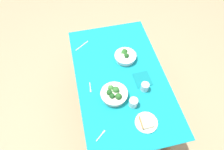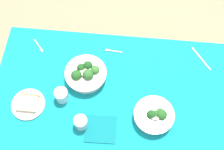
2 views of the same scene
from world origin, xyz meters
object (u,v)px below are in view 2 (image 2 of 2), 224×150
Objects in this scene: fork_by_far_bowl at (113,51)px; water_glass_side at (81,123)px; fork_by_near_bowl at (39,46)px; table_knife_left at (201,59)px; napkin_folded_upper at (100,129)px; broccoli_bowl_far at (154,116)px; broccoli_bowl_near at (86,74)px; water_glass_center at (62,95)px; bread_side_plate at (28,104)px.

water_glass_side is at bearing 79.94° from fork_by_far_bowl.
table_knife_left is at bearing 50.65° from fork_by_near_bowl.
fork_by_near_bowl is 0.54× the size of napkin_folded_upper.
table_knife_left is (-0.27, -0.40, -0.03)m from broccoli_bowl_far.
fork_by_far_bowl is (-0.14, -0.19, -0.04)m from broccoli_bowl_near.
broccoli_bowl_near is at bearing -129.38° from water_glass_center.
fork_by_near_bowl is (0.20, -0.32, -0.04)m from water_glass_center.
bread_side_plate is 1.78× the size of fork_by_far_bowl.
napkin_folded_upper reaches higher than fork_by_far_bowl.
fork_by_far_bowl and table_knife_left have the same top height.
broccoli_bowl_far is at bearing 172.54° from water_glass_center.
broccoli_bowl_far is 1.30× the size of napkin_folded_upper.
water_glass_side is 0.81m from table_knife_left.
water_glass_side is (-0.13, 0.14, 0.00)m from water_glass_center.
table_knife_left is (-0.97, -0.39, -0.01)m from bread_side_plate.
table_knife_left is at bearing -138.50° from napkin_folded_upper.
fork_by_far_bowl is at bearing -56.73° from broccoli_bowl_far.
fork_by_far_bowl is (-0.43, -0.39, -0.01)m from bread_side_plate.
bread_side_plate is 0.32m from water_glass_side.
bread_side_plate is at bearing -15.71° from water_glass_side.
fork_by_near_bowl is at bearing 5.68° from fork_by_far_bowl.
water_glass_side is (0.39, 0.08, 0.00)m from broccoli_bowl_far.
broccoli_bowl_near is 0.18m from water_glass_center.
water_glass_center is 0.99× the size of water_glass_side.
broccoli_bowl_far reaches higher than fork_by_near_bowl.
fork_by_near_bowl is at bearing -28.58° from broccoli_bowl_far.
water_glass_side is 0.43× the size of table_knife_left.
broccoli_bowl_far is at bearing -168.68° from water_glass_side.
water_glass_center reaches higher than fork_by_far_bowl.
broccoli_bowl_near is 1.27× the size of bread_side_plate.
broccoli_bowl_far reaches higher than fork_by_far_bowl.
fork_by_near_bowl is (0.45, 0.01, 0.00)m from fork_by_far_bowl.
broccoli_bowl_far is 0.70m from bread_side_plate.
fork_by_near_bowl is 0.65m from napkin_folded_upper.
broccoli_bowl_far is at bearing 21.68° from fork_by_near_bowl.
broccoli_bowl_far reaches higher than water_glass_center.
water_glass_side is 0.88× the size of fork_by_near_bowl.
bread_side_plate is (0.70, -0.01, -0.02)m from broccoli_bowl_far.
bread_side_plate is 2.36× the size of water_glass_side.
broccoli_bowl_near reaches higher than napkin_folded_upper.
water_glass_center is (0.12, 0.14, -0.00)m from broccoli_bowl_near.
broccoli_bowl_far is 0.48m from table_knife_left.
broccoli_bowl_near is 2.26× the size of fork_by_far_bowl.
broccoli_bowl_near is 2.64× the size of fork_by_near_bowl.
water_glass_side is at bearing 131.60° from water_glass_center.
broccoli_bowl_near reaches higher than bread_side_plate.
broccoli_bowl_far is 0.82m from fork_by_near_bowl.
fork_by_far_bowl is at bearing -125.57° from broccoli_bowl_near.
water_glass_side is 0.57m from fork_by_near_bowl.
water_glass_side reaches higher than table_knife_left.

